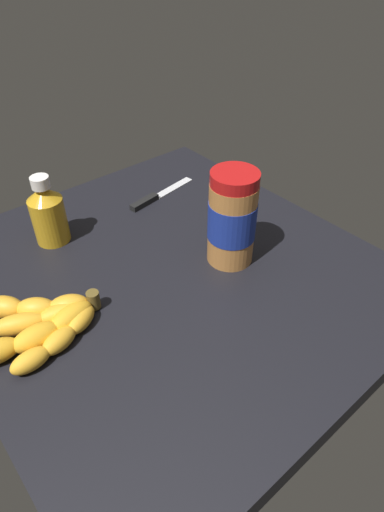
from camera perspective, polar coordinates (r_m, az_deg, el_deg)
ground_plane at (r=76.17cm, az=-3.36°, el=-3.03°), size 71.73×67.29×4.18cm
banana_bunch at (r=67.46cm, az=-19.98°, el=-8.51°), size 16.56×21.63×3.53cm
peanut_butter_jar at (r=72.48cm, az=5.32°, el=4.91°), size 8.20×8.20×16.98cm
honey_bottle at (r=82.32cm, az=-18.52°, el=5.40°), size 6.20×6.20×13.21cm
butter_knife at (r=93.97cm, az=-4.65°, el=7.97°), size 4.44×17.85×1.20cm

